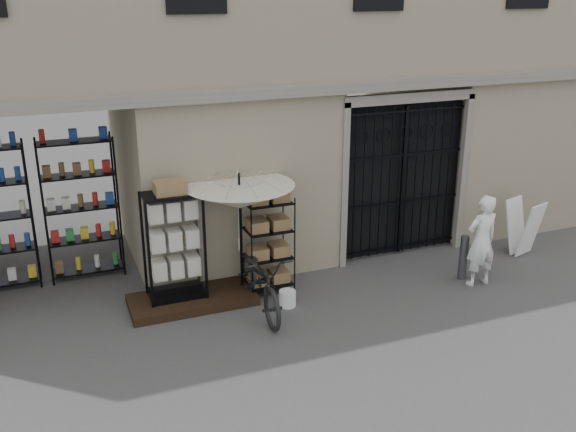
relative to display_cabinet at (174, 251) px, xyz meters
name	(u,v)px	position (x,y,z in m)	size (l,w,h in m)	color
ground	(370,321)	(2.62, -1.64, -0.92)	(80.00, 80.00, 0.00)	black
main_building	(277,5)	(2.62, 2.36, 3.58)	(14.00, 4.00, 9.00)	gray
shop_recess	(40,208)	(-1.88, 1.16, 0.58)	(3.00, 1.70, 3.00)	black
shop_shelving	(38,214)	(-1.93, 1.66, 0.33)	(2.70, 0.50, 2.50)	black
iron_gate	(398,176)	(4.37, 0.63, 0.58)	(2.50, 0.21, 3.00)	black
step_platform	(192,300)	(0.22, -0.09, -0.85)	(2.00, 0.90, 0.15)	black
display_cabinet	(174,251)	(0.00, 0.00, 0.00)	(0.98, 0.75, 1.87)	black
wire_rack	(268,245)	(1.53, -0.09, -0.10)	(0.74, 0.53, 1.68)	black
market_umbrella	(239,190)	(1.08, -0.03, 0.88)	(1.76, 1.79, 2.51)	black
white_bucket	(287,298)	(1.63, -0.71, -0.79)	(0.27, 0.27, 0.26)	silver
bicycle	(260,310)	(1.18, -0.68, -0.92)	(0.69, 1.04, 1.98)	black
steel_bollard	(463,258)	(4.84, -0.88, -0.53)	(0.15, 0.15, 0.80)	#53565F
shopkeeper	(477,284)	(4.96, -1.16, -0.92)	(0.58, 1.60, 0.38)	silver
easel_sign	(523,227)	(6.54, -0.39, -0.38)	(0.65, 0.70, 1.05)	silver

